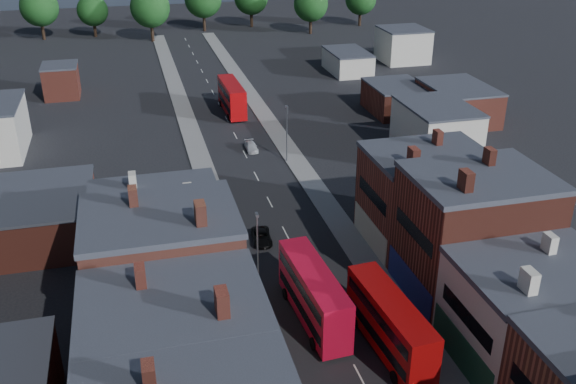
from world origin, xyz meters
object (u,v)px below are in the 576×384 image
car_3 (251,147)px  car_2 (262,237)px  ped_3 (409,334)px  bus_1 (390,323)px  bus_0 (314,294)px  bus_2 (232,97)px

car_3 → car_2: bearing=-98.1°
car_3 → ped_3: size_ratio=2.18×
bus_1 → car_2: (-6.36, 20.24, -2.10)m
bus_1 → car_2: bearing=103.1°
car_3 → bus_0: bearing=-92.9°
car_3 → bus_2: bearing=89.9°
bus_1 → ped_3: size_ratio=6.58×
bus_2 → car_3: bearing=-92.0°
bus_0 → bus_1: 7.34m
car_2 → bus_0: bearing=-78.9°
bus_1 → bus_2: 64.67m
car_2 → car_3: bearing=86.4°
car_2 → ped_3: ped_3 is taller
bus_2 → ped_3: 64.45m
bus_0 → car_2: bus_0 is taller
bus_1 → bus_2: size_ratio=0.97×
bus_1 → car_2: 21.32m
bus_1 → ped_3: bus_1 is taller
bus_0 → bus_2: bus_2 is taller
bus_2 → ped_3: (3.80, -64.32, -1.78)m
bus_2 → car_2: size_ratio=2.80×
bus_1 → ped_3: 2.58m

